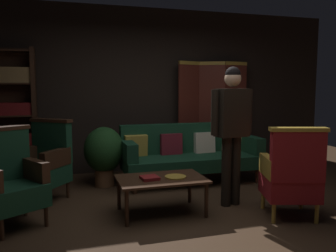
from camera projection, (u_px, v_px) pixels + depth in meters
ground_plane at (188, 218)px, 3.95m from camera, size 10.00×10.00×0.00m
back_wall at (141, 90)px, 6.12m from camera, size 7.20×0.10×2.80m
folding_screen at (212, 113)px, 6.26m from camera, size 1.30×0.26×1.90m
bookshelf at (5, 112)px, 5.30m from camera, size 0.90×0.32×2.05m
velvet_couch at (190, 152)px, 5.44m from camera, size 2.12×0.78×0.88m
coffee_table at (161, 182)px, 4.04m from camera, size 1.00×0.64×0.42m
armchair_gilt_accent at (292, 175)px, 3.89m from camera, size 0.73×0.72×1.04m
armchair_wing_left at (44, 162)px, 4.54m from camera, size 0.81×0.81×1.04m
armchair_wing_right at (10, 180)px, 3.67m from camera, size 0.80×0.79×1.04m
standing_figure at (232, 123)px, 4.27m from camera, size 0.58×0.27×1.70m
potted_plant at (104, 152)px, 5.16m from camera, size 0.58×0.58×0.88m
book_red_leather at (150, 178)px, 3.97m from camera, size 0.21×0.21×0.03m
brass_tray at (175, 177)px, 4.06m from camera, size 0.25×0.25×0.02m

